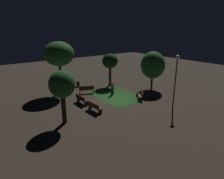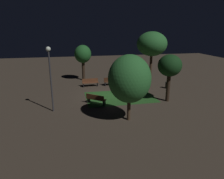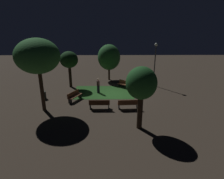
{
  "view_description": "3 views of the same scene",
  "coord_description": "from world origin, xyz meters",
  "px_view_note": "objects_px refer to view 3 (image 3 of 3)",
  "views": [
    {
      "loc": [
        15.95,
        -12.64,
        7.59
      ],
      "look_at": [
        -0.68,
        -0.2,
        0.99
      ],
      "focal_mm": 31.8,
      "sensor_mm": 36.0,
      "label": 1
    },
    {
      "loc": [
        3.69,
        19.44,
        6.44
      ],
      "look_at": [
        -0.5,
        -0.11,
        0.55
      ],
      "focal_mm": 33.87,
      "sensor_mm": 36.0,
      "label": 2
    },
    {
      "loc": [
        -0.31,
        -18.25,
        6.68
      ],
      "look_at": [
        -0.11,
        -0.41,
        0.68
      ],
      "focal_mm": 29.23,
      "sensor_mm": 36.0,
      "label": 3
    }
  ],
  "objects_px": {
    "bench_corner": "(99,104)",
    "tree_lawn_side": "(109,57)",
    "tree_left_canopy": "(69,60)",
    "trash_bin": "(44,95)",
    "tree_right_canopy": "(38,56)",
    "lamp_post_near_wall": "(155,58)",
    "bench_back_row": "(128,104)",
    "bench_near_trees": "(74,96)",
    "pedestrian": "(98,85)",
    "bench_front_left": "(125,84)",
    "tree_back_left": "(141,84)"
  },
  "relations": [
    {
      "from": "bench_corner",
      "to": "lamp_post_near_wall",
      "type": "relative_size",
      "value": 0.35
    },
    {
      "from": "bench_corner",
      "to": "lamp_post_near_wall",
      "type": "xyz_separation_m",
      "value": [
        6.23,
        6.77,
        2.93
      ]
    },
    {
      "from": "tree_back_left",
      "to": "pedestrian",
      "type": "bearing_deg",
      "value": 114.15
    },
    {
      "from": "lamp_post_near_wall",
      "to": "bench_front_left",
      "type": "bearing_deg",
      "value": -165.68
    },
    {
      "from": "bench_corner",
      "to": "tree_back_left",
      "type": "xyz_separation_m",
      "value": [
        2.98,
        -3.19,
        2.74
      ]
    },
    {
      "from": "bench_front_left",
      "to": "tree_back_left",
      "type": "bearing_deg",
      "value": -88.1
    },
    {
      "from": "bench_corner",
      "to": "tree_right_canopy",
      "type": "bearing_deg",
      "value": -178.49
    },
    {
      "from": "trash_bin",
      "to": "bench_corner",
      "type": "bearing_deg",
      "value": -24.2
    },
    {
      "from": "tree_left_canopy",
      "to": "lamp_post_near_wall",
      "type": "height_order",
      "value": "lamp_post_near_wall"
    },
    {
      "from": "bench_front_left",
      "to": "tree_left_canopy",
      "type": "relative_size",
      "value": 0.4
    },
    {
      "from": "bench_back_row",
      "to": "bench_near_trees",
      "type": "distance_m",
      "value": 5.44
    },
    {
      "from": "trash_bin",
      "to": "bench_back_row",
      "type": "bearing_deg",
      "value": -17.36
    },
    {
      "from": "bench_front_left",
      "to": "lamp_post_near_wall",
      "type": "distance_m",
      "value": 4.69
    },
    {
      "from": "tree_left_canopy",
      "to": "tree_back_left",
      "type": "xyz_separation_m",
      "value": [
        6.76,
        -9.62,
        0.02
      ]
    },
    {
      "from": "tree_right_canopy",
      "to": "trash_bin",
      "type": "height_order",
      "value": "tree_right_canopy"
    },
    {
      "from": "bench_corner",
      "to": "bench_back_row",
      "type": "height_order",
      "value": "same"
    },
    {
      "from": "bench_corner",
      "to": "tree_lawn_side",
      "type": "xyz_separation_m",
      "value": [
        0.8,
        9.61,
        2.56
      ]
    },
    {
      "from": "tree_lawn_side",
      "to": "lamp_post_near_wall",
      "type": "height_order",
      "value": "lamp_post_near_wall"
    },
    {
      "from": "bench_corner",
      "to": "pedestrian",
      "type": "bearing_deg",
      "value": 94.7
    },
    {
      "from": "tree_back_left",
      "to": "trash_bin",
      "type": "bearing_deg",
      "value": 146.46
    },
    {
      "from": "bench_corner",
      "to": "tree_left_canopy",
      "type": "xyz_separation_m",
      "value": [
        -3.79,
        6.43,
        2.72
      ]
    },
    {
      "from": "bench_corner",
      "to": "tree_lawn_side",
      "type": "relative_size",
      "value": 0.38
    },
    {
      "from": "tree_right_canopy",
      "to": "trash_bin",
      "type": "relative_size",
      "value": 8.36
    },
    {
      "from": "tree_left_canopy",
      "to": "trash_bin",
      "type": "xyz_separation_m",
      "value": [
        -1.9,
        -3.87,
        -2.84
      ]
    },
    {
      "from": "trash_bin",
      "to": "pedestrian",
      "type": "xyz_separation_m",
      "value": [
        5.34,
        1.67,
        0.49
      ]
    },
    {
      "from": "bench_corner",
      "to": "trash_bin",
      "type": "xyz_separation_m",
      "value": [
        -5.69,
        2.56,
        -0.12
      ]
    },
    {
      "from": "bench_front_left",
      "to": "bench_near_trees",
      "type": "bearing_deg",
      "value": -143.88
    },
    {
      "from": "bench_front_left",
      "to": "tree_back_left",
      "type": "relative_size",
      "value": 0.38
    },
    {
      "from": "tree_back_left",
      "to": "pedestrian",
      "type": "distance_m",
      "value": 8.46
    },
    {
      "from": "tree_lawn_side",
      "to": "trash_bin",
      "type": "height_order",
      "value": "tree_lawn_side"
    },
    {
      "from": "tree_right_canopy",
      "to": "lamp_post_near_wall",
      "type": "height_order",
      "value": "tree_right_canopy"
    },
    {
      "from": "bench_back_row",
      "to": "tree_lawn_side",
      "type": "xyz_separation_m",
      "value": [
        -1.69,
        9.61,
        2.56
      ]
    },
    {
      "from": "tree_left_canopy",
      "to": "bench_back_row",
      "type": "bearing_deg",
      "value": -45.68
    },
    {
      "from": "bench_back_row",
      "to": "pedestrian",
      "type": "xyz_separation_m",
      "value": [
        -2.84,
        4.23,
        0.37
      ]
    },
    {
      "from": "bench_corner",
      "to": "tree_right_canopy",
      "type": "xyz_separation_m",
      "value": [
        -4.75,
        -0.13,
        4.11
      ]
    },
    {
      "from": "tree_left_canopy",
      "to": "trash_bin",
      "type": "relative_size",
      "value": 5.87
    },
    {
      "from": "tree_back_left",
      "to": "pedestrian",
      "type": "relative_size",
      "value": 2.73
    },
    {
      "from": "bench_back_row",
      "to": "tree_lawn_side",
      "type": "height_order",
      "value": "tree_lawn_side"
    },
    {
      "from": "tree_lawn_side",
      "to": "bench_corner",
      "type": "bearing_deg",
      "value": -94.78
    },
    {
      "from": "pedestrian",
      "to": "bench_back_row",
      "type": "bearing_deg",
      "value": -56.11
    },
    {
      "from": "bench_corner",
      "to": "tree_back_left",
      "type": "distance_m",
      "value": 5.15
    },
    {
      "from": "tree_right_canopy",
      "to": "tree_lawn_side",
      "type": "height_order",
      "value": "tree_right_canopy"
    },
    {
      "from": "bench_corner",
      "to": "tree_left_canopy",
      "type": "distance_m",
      "value": 7.94
    },
    {
      "from": "pedestrian",
      "to": "tree_right_canopy",
      "type": "bearing_deg",
      "value": -135.33
    },
    {
      "from": "lamp_post_near_wall",
      "to": "bench_back_row",
      "type": "bearing_deg",
      "value": -118.89
    },
    {
      "from": "bench_corner",
      "to": "bench_near_trees",
      "type": "bearing_deg",
      "value": 140.98
    },
    {
      "from": "trash_bin",
      "to": "pedestrian",
      "type": "bearing_deg",
      "value": 17.38
    },
    {
      "from": "lamp_post_near_wall",
      "to": "trash_bin",
      "type": "distance_m",
      "value": 13.0
    },
    {
      "from": "tree_left_canopy",
      "to": "lamp_post_near_wall",
      "type": "relative_size",
      "value": 0.83
    },
    {
      "from": "bench_back_row",
      "to": "tree_right_canopy",
      "type": "relative_size",
      "value": 0.3
    }
  ]
}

